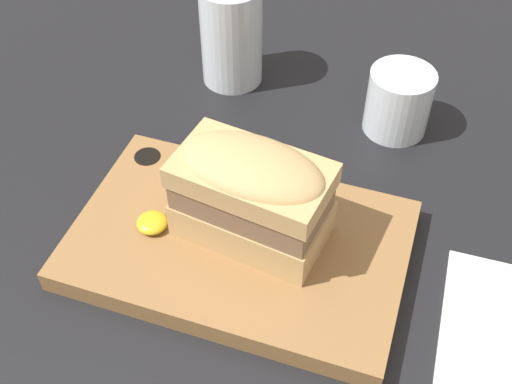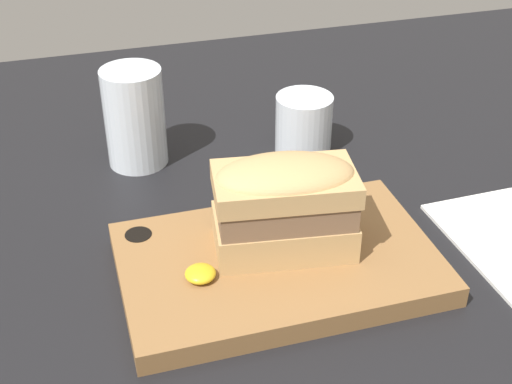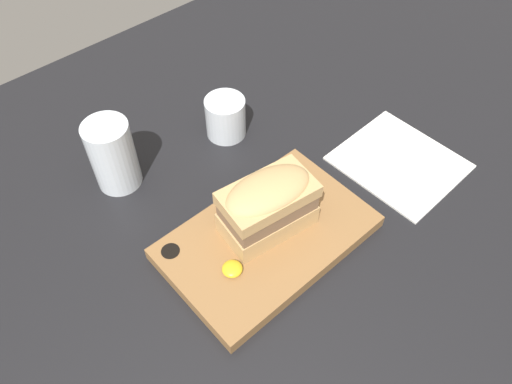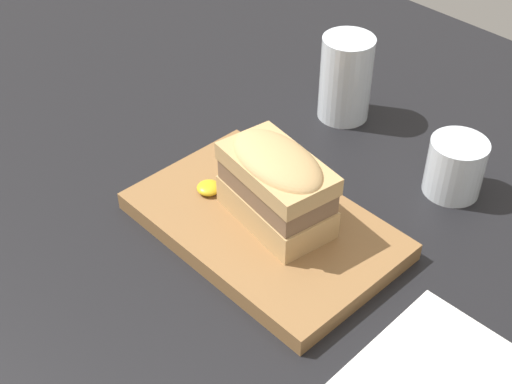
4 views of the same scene
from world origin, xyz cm
name	(u,v)px [view 1 (image 1 of 4)]	position (x,y,z in cm)	size (l,w,h in cm)	color
dining_table	(309,241)	(0.00, 0.00, 1.00)	(176.51, 116.55, 2.00)	black
serving_board	(239,244)	(-5.79, -4.13, 3.13)	(30.38, 19.32, 2.30)	olive
sandwich	(252,192)	(-4.80, -3.11, 9.48)	(14.19, 9.25, 9.72)	tan
mustard_dollop	(152,223)	(-13.67, -5.62, 4.82)	(2.88, 2.88, 1.15)	gold
water_glass	(232,41)	(-15.60, 21.03, 7.24)	(7.21, 7.21, 12.09)	silver
wine_glass	(398,103)	(4.77, 18.13, 5.45)	(7.06, 7.06, 7.31)	silver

